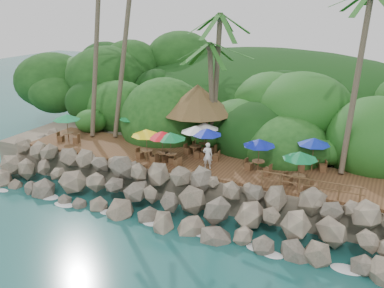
% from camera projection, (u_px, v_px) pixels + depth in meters
% --- Properties ---
extents(ground, '(140.00, 140.00, 0.00)m').
position_uv_depth(ground, '(148.00, 227.00, 25.88)').
color(ground, '#19514F').
rests_on(ground, ground).
extents(land_base, '(32.00, 25.20, 2.10)m').
position_uv_depth(land_base, '(240.00, 137.00, 39.21)').
color(land_base, gray).
rests_on(land_base, ground).
extents(jungle_hill, '(44.80, 28.00, 15.40)m').
position_uv_depth(jungle_hill, '(264.00, 127.00, 45.95)').
color(jungle_hill, '#143811').
rests_on(jungle_hill, ground).
extents(seawall, '(29.00, 4.00, 2.30)m').
position_uv_depth(seawall, '(164.00, 196.00, 27.22)').
color(seawall, gray).
rests_on(seawall, ground).
extents(terrace, '(26.00, 5.00, 0.20)m').
position_uv_depth(terrace, '(192.00, 160.00, 30.30)').
color(terrace, brown).
rests_on(terrace, land_base).
extents(jungle_foliage, '(44.00, 16.00, 12.00)m').
position_uv_depth(jungle_foliage, '(236.00, 151.00, 38.69)').
color(jungle_foliage, '#143811').
rests_on(jungle_foliage, ground).
extents(foam_line, '(25.20, 0.80, 0.06)m').
position_uv_depth(foam_line, '(151.00, 224.00, 26.13)').
color(foam_line, white).
rests_on(foam_line, ground).
extents(palms, '(31.37, 7.28, 14.01)m').
position_uv_depth(palms, '(232.00, 4.00, 28.70)').
color(palms, brown).
rests_on(palms, ground).
extents(palapa, '(5.46, 5.46, 4.60)m').
position_uv_depth(palapa, '(198.00, 99.00, 32.51)').
color(palapa, brown).
rests_on(palapa, ground).
extents(dining_clusters, '(20.36, 5.27, 2.25)m').
position_uv_depth(dining_clusters, '(192.00, 134.00, 29.52)').
color(dining_clusters, brown).
rests_on(dining_clusters, terrace).
extents(railing, '(6.10, 0.10, 1.00)m').
position_uv_depth(railing, '(309.00, 185.00, 24.57)').
color(railing, brown).
rests_on(railing, terrace).
extents(waiter, '(0.73, 0.57, 1.78)m').
position_uv_depth(waiter, '(208.00, 156.00, 28.32)').
color(waiter, white).
rests_on(waiter, terrace).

